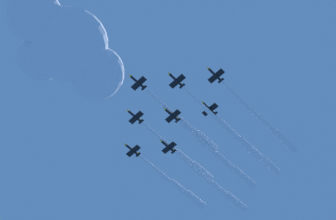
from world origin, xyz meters
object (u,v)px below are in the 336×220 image
Objects in this scene: jet_starboard_inner at (186,158)px; jet_port_mid at (227,163)px; jet_lead at (190,127)px; jet_starboard_mid at (269,126)px; jet_port_inner at (232,132)px; jet_trail_port at (219,189)px; jet_port_outer at (180,188)px; jet_starboard_outer at (255,152)px.

jet_starboard_inner is 0.90× the size of jet_port_mid.
jet_starboard_mid is (-19.52, 32.53, -1.28)m from jet_lead.
jet_port_inner is at bearing 38.29° from jet_port_mid.
jet_port_mid is at bearing 43.03° from jet_trail_port.
jet_lead reaches higher than jet_starboard_inner.
jet_starboard_inner is 44.05m from jet_starboard_mid.
jet_port_mid is at bearing -141.71° from jet_port_inner.
jet_starboard_mid reaches higher than jet_port_inner.
jet_port_inner is at bearing -66.30° from jet_starboard_mid.
jet_port_outer is 42.99m from jet_starboard_outer.
jet_starboard_outer is at bearing 146.42° from jet_lead.
jet_port_mid is at bearing 168.32° from jet_lead.
jet_lead is 0.90× the size of jet_port_inner.
jet_trail_port is at bearing -136.97° from jet_port_mid.
jet_port_inner is 33.90m from jet_trail_port.
jet_starboard_outer reaches higher than jet_lead.
jet_trail_port is at bearing -107.00° from jet_starboard_outer.
jet_trail_port is (-25.74, -22.06, 0.20)m from jet_port_inner.
jet_starboard_inner is 20.63m from jet_port_mid.
jet_port_mid is 15.47m from jet_starboard_outer.
jet_port_inner is 1.14× the size of jet_port_outer.
jet_starboard_outer is at bearing 105.78° from jet_port_mid.
jet_starboard_outer is (-4.14, 14.64, 2.82)m from jet_port_mid.
jet_port_mid is 28.19m from jet_port_outer.
jet_port_mid is at bearing -103.48° from jet_starboard_mid.
jet_starboard_inner is (-1.63, -27.34, 2.34)m from jet_port_inner.
jet_lead is 20.51m from jet_port_inner.
jet_lead is at bearing -33.58° from jet_starboard_outer.
jet_lead is 17.88m from jet_starboard_inner.
jet_lead is 0.99× the size of jet_starboard_outer.
jet_lead is at bearing -52.66° from jet_port_inner.
jet_starboard_outer is (-3.38, 42.81, 2.03)m from jet_port_outer.
jet_trail_port is at bearing -139.40° from jet_port_inner.
jet_port_outer reaches higher than jet_port_inner.
jet_starboard_mid is at bearing 113.70° from jet_port_inner.
jet_starboard_inner is 35.14m from jet_starboard_outer.
jet_port_inner is 18.41m from jet_starboard_outer.
jet_starboard_inner is at bearing 42.24° from jet_port_outer.
jet_starboard_outer is 27.19m from jet_trail_port.
jet_starboard_outer is at bearing 117.45° from jet_starboard_inner.
jet_starboard_outer reaches higher than jet_port_inner.
jet_lead is at bearing -59.03° from jet_starboard_mid.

